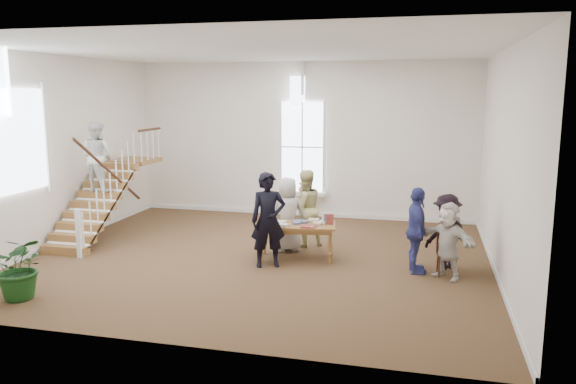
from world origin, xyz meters
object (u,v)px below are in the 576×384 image
(police_officer, at_px, (268,220))
(person_yellow, at_px, (305,208))
(woman_cluster_b, at_px, (446,232))
(floor_plant, at_px, (20,267))
(side_chair, at_px, (447,251))
(library_table, at_px, (296,228))
(woman_cluster_c, at_px, (448,241))
(woman_cluster_a, at_px, (416,231))
(elderly_woman, at_px, (287,214))

(police_officer, height_order, person_yellow, police_officer)
(woman_cluster_b, relative_size, floor_plant, 1.35)
(person_yellow, height_order, side_chair, person_yellow)
(library_table, xyz_separation_m, woman_cluster_b, (3.17, 0.11, 0.07))
(woman_cluster_c, height_order, floor_plant, woman_cluster_c)
(woman_cluster_a, relative_size, woman_cluster_c, 1.15)
(woman_cluster_a, bearing_deg, person_yellow, 51.61)
(side_chair, bearing_deg, woman_cluster_a, 176.97)
(person_yellow, relative_size, woman_cluster_a, 1.04)
(police_officer, relative_size, woman_cluster_a, 1.14)
(woman_cluster_a, relative_size, woman_cluster_b, 1.12)
(police_officer, xyz_separation_m, person_yellow, (0.40, 1.75, -0.08))
(library_table, height_order, floor_plant, floor_plant)
(woman_cluster_a, bearing_deg, floor_plant, 105.69)
(library_table, distance_m, elderly_woman, 0.71)
(woman_cluster_b, height_order, woman_cluster_c, woman_cluster_b)
(woman_cluster_c, xyz_separation_m, floor_plant, (-7.37, -2.97, -0.18))
(woman_cluster_b, relative_size, woman_cluster_c, 1.03)
(police_officer, xyz_separation_m, elderly_woman, (0.10, 1.25, -0.14))
(elderly_woman, bearing_deg, woman_cluster_a, 131.25)
(woman_cluster_a, bearing_deg, woman_cluster_b, -62.59)
(library_table, distance_m, woman_cluster_b, 3.17)
(library_table, distance_m, woman_cluster_a, 2.60)
(side_chair, bearing_deg, police_officer, -179.68)
(police_officer, distance_m, woman_cluster_a, 3.03)
(library_table, relative_size, woman_cluster_b, 1.15)
(library_table, height_order, woman_cluster_b, woman_cluster_b)
(person_yellow, distance_m, woman_cluster_a, 2.99)
(person_yellow, height_order, woman_cluster_b, person_yellow)
(elderly_woman, relative_size, side_chair, 1.92)
(side_chair, bearing_deg, library_table, 169.44)
(side_chair, bearing_deg, floor_plant, -161.37)
(woman_cluster_b, bearing_deg, elderly_woman, -49.11)
(person_yellow, distance_m, side_chair, 3.55)
(person_yellow, xyz_separation_m, woman_cluster_a, (2.61, -1.44, -0.04))
(police_officer, bearing_deg, elderly_woman, 62.13)
(woman_cluster_c, bearing_deg, floor_plant, -118.82)
(library_table, bearing_deg, person_yellow, 83.13)
(library_table, xyz_separation_m, elderly_woman, (-0.34, 0.61, 0.15))
(person_yellow, bearing_deg, woman_cluster_c, 115.86)
(person_yellow, xyz_separation_m, side_chair, (3.22, -1.43, -0.42))
(library_table, bearing_deg, woman_cluster_c, -18.70)
(floor_plant, xyz_separation_m, side_chair, (7.36, 3.19, -0.09))
(elderly_woman, bearing_deg, woman_cluster_c, 131.23)
(police_officer, height_order, woman_cluster_b, police_officer)
(library_table, xyz_separation_m, woman_cluster_a, (2.57, -0.34, 0.17))
(elderly_woman, distance_m, woman_cluster_c, 3.71)
(police_officer, xyz_separation_m, woman_cluster_a, (3.01, 0.31, -0.12))
(library_table, bearing_deg, woman_cluster_a, -16.60)
(police_officer, relative_size, elderly_woman, 1.16)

